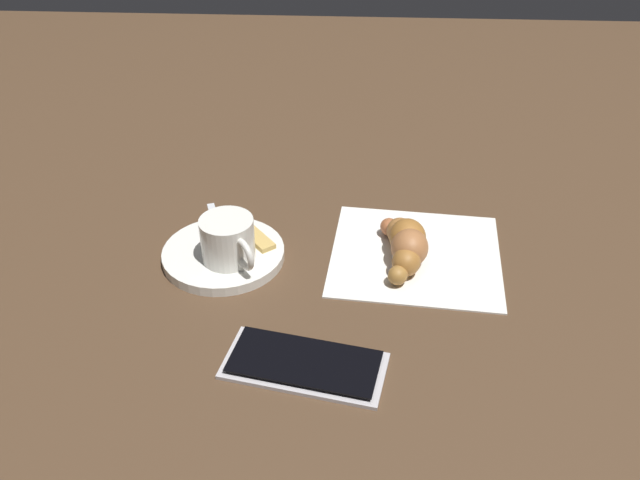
{
  "coord_description": "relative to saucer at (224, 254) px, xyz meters",
  "views": [
    {
      "loc": [
        0.01,
        -0.64,
        0.46
      ],
      "look_at": [
        -0.02,
        -0.02,
        0.02
      ],
      "focal_mm": 37.83,
      "sensor_mm": 36.0,
      "label": 1
    }
  ],
  "objects": [
    {
      "name": "napkin",
      "position": [
        0.22,
        0.02,
        -0.0
      ],
      "size": [
        0.21,
        0.2,
        0.0
      ],
      "primitive_type": "cube",
      "rotation": [
        0.0,
        0.0,
        -0.09
      ],
      "color": "white",
      "rests_on": "ground"
    },
    {
      "name": "ground_plane",
      "position": [
        0.13,
        0.02,
        -0.01
      ],
      "size": [
        1.8,
        1.8,
        0.0
      ],
      "primitive_type": "plane",
      "color": "#4A3421"
    },
    {
      "name": "saucer",
      "position": [
        0.0,
        0.0,
        0.0
      ],
      "size": [
        0.14,
        0.14,
        0.01
      ],
      "primitive_type": "cylinder",
      "color": "white",
      "rests_on": "ground"
    },
    {
      "name": "teaspoon",
      "position": [
        -0.0,
        0.0,
        0.01
      ],
      "size": [
        0.06,
        0.14,
        0.01
      ],
      "color": "silver",
      "rests_on": "saucer"
    },
    {
      "name": "sugar_packet",
      "position": [
        0.03,
        0.02,
        0.01
      ],
      "size": [
        0.05,
        0.06,
        0.01
      ],
      "primitive_type": "cube",
      "rotation": [
        0.0,
        0.0,
        8.54
      ],
      "color": "tan",
      "rests_on": "saucer"
    },
    {
      "name": "croissant",
      "position": [
        0.21,
        0.01,
        0.02
      ],
      "size": [
        0.06,
        0.12,
        0.04
      ],
      "color": "olive",
      "rests_on": "napkin"
    },
    {
      "name": "espresso_cup",
      "position": [
        0.01,
        -0.02,
        0.03
      ],
      "size": [
        0.07,
        0.08,
        0.05
      ],
      "color": "white",
      "rests_on": "saucer"
    },
    {
      "name": "cell_phone",
      "position": [
        0.11,
        -0.17,
        -0.0
      ],
      "size": [
        0.16,
        0.1,
        0.01
      ],
      "color": "#BAB5B9",
      "rests_on": "ground"
    }
  ]
}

